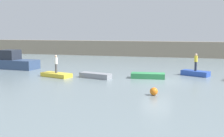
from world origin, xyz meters
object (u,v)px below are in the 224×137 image
rowboat_green (148,76)px  rowboat_blue (195,73)px  motorboat (13,62)px  rowboat_grey (95,76)px  mooring_buoy (154,91)px  person_yellow_shirt (196,61)px  person_white_shirt (56,63)px  rowboat_yellow (56,75)px

rowboat_green → rowboat_blue: (4.26, 2.66, -0.00)m
motorboat → rowboat_grey: (11.25, -3.79, -0.51)m
motorboat → mooring_buoy: bearing=-28.4°
rowboat_green → person_yellow_shirt: (4.26, 2.66, 1.17)m
motorboat → mooring_buoy: (17.26, -9.35, -0.48)m
person_white_shirt → rowboat_yellow: bearing=-178.2°
motorboat → rowboat_blue: motorboat is taller
rowboat_grey → rowboat_yellow: bearing=-161.7°
person_yellow_shirt → mooring_buoy: (-2.95, -9.38, -1.15)m
person_white_shirt → mooring_buoy: size_ratio=3.14×
rowboat_grey → rowboat_green: (4.71, 1.16, 0.01)m
rowboat_green → mooring_buoy: bearing=-83.7°
rowboat_blue → mooring_buoy: 9.84m
person_yellow_shirt → rowboat_blue: bearing=0.0°
rowboat_green → rowboat_blue: rowboat_green is taller
rowboat_blue → person_white_shirt: (-12.78, -4.07, 1.08)m
rowboat_grey → person_white_shirt: 3.98m
rowboat_yellow → person_white_shirt: bearing=19.1°
rowboat_green → person_white_shirt: person_white_shirt is taller
person_yellow_shirt → rowboat_yellow: bearing=-162.3°
motorboat → rowboat_yellow: motorboat is taller
motorboat → mooring_buoy: motorboat is taller
rowboat_blue → person_yellow_shirt: 1.17m
motorboat → rowboat_yellow: bearing=-28.5°
rowboat_green → rowboat_grey: bearing=-170.8°
person_white_shirt → person_yellow_shirt: (12.78, 4.07, 0.09)m
rowboat_yellow → person_white_shirt: 1.14m
motorboat → person_yellow_shirt: person_yellow_shirt is taller
rowboat_yellow → rowboat_grey: rowboat_grey is taller
rowboat_yellow → mooring_buoy: size_ratio=5.52×
rowboat_yellow → rowboat_blue: (12.78, 4.07, 0.06)m
motorboat → person_white_shirt: size_ratio=3.48×
rowboat_grey → person_white_shirt: (-3.82, -0.25, 1.08)m
rowboat_grey → person_yellow_shirt: (8.97, 3.82, 1.18)m
rowboat_green → rowboat_yellow: bearing=-175.3°
motorboat → person_white_shirt: 8.48m
rowboat_green → mooring_buoy: mooring_buoy is taller
rowboat_yellow → rowboat_grey: bearing=21.1°
rowboat_yellow → person_yellow_shirt: 13.47m
rowboat_yellow → person_yellow_shirt: size_ratio=1.79×
mooring_buoy → rowboat_green: bearing=101.0°
rowboat_grey → mooring_buoy: bearing=-28.2°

